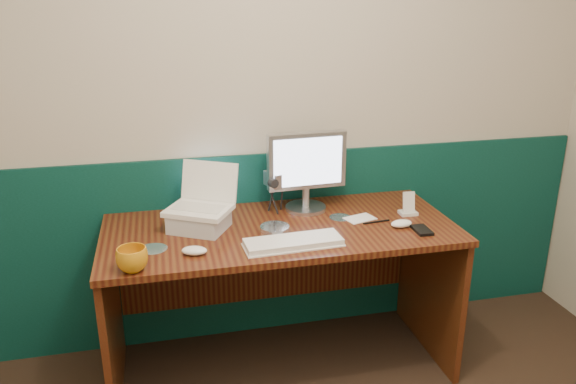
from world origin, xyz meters
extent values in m
cube|color=#BCB29F|center=(0.00, 1.75, 1.25)|extent=(3.50, 0.04, 2.50)
cube|color=#073028|center=(0.00, 1.74, 0.50)|extent=(3.48, 0.02, 1.00)
cube|color=#3B120A|center=(-0.01, 1.38, 0.38)|extent=(1.60, 0.70, 0.75)
cube|color=silver|center=(-0.37, 1.44, 0.79)|extent=(0.30, 0.29, 0.08)
cube|color=white|center=(0.00, 1.17, 0.76)|extent=(0.42, 0.16, 0.02)
ellipsoid|color=white|center=(0.53, 1.25, 0.77)|extent=(0.11, 0.07, 0.03)
ellipsoid|color=white|center=(-0.41, 1.18, 0.77)|extent=(0.12, 0.09, 0.03)
imported|color=orange|center=(-0.65, 1.09, 0.80)|extent=(0.14, 0.14, 0.10)
cylinder|color=silver|center=(-0.04, 1.33, 0.76)|extent=(0.13, 0.13, 0.03)
cylinder|color=silver|center=(-0.57, 1.27, 0.75)|extent=(0.12, 0.12, 0.00)
cylinder|color=silver|center=(0.30, 1.43, 0.75)|extent=(0.11, 0.11, 0.00)
cylinder|color=black|center=(0.44, 1.33, 0.75)|extent=(0.13, 0.02, 0.01)
cube|color=white|center=(0.38, 1.39, 0.75)|extent=(0.16, 0.13, 0.00)
cube|color=silver|center=(0.63, 1.39, 0.76)|extent=(0.09, 0.07, 0.02)
cube|color=white|center=(0.63, 1.39, 0.81)|extent=(0.06, 0.03, 0.10)
cube|color=black|center=(0.60, 1.18, 0.76)|extent=(0.07, 0.12, 0.01)
camera|label=1|loc=(-0.51, -0.93, 1.75)|focal=35.00mm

